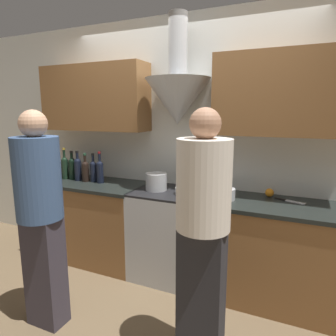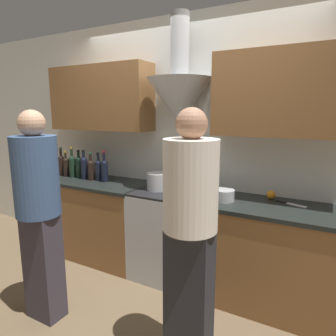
% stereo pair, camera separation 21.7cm
% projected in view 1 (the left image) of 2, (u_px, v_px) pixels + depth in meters
% --- Properties ---
extents(ground_plane, '(12.00, 12.00, 0.00)m').
position_uv_depth(ground_plane, '(158.00, 292.00, 2.79)').
color(ground_plane, brown).
extents(wall_back, '(8.40, 0.63, 2.60)m').
position_uv_depth(wall_back, '(182.00, 129.00, 3.05)').
color(wall_back, silver).
rests_on(wall_back, ground_plane).
extents(counter_left, '(1.28, 0.62, 0.89)m').
position_uv_depth(counter_left, '(92.00, 220.00, 3.40)').
color(counter_left, brown).
rests_on(counter_left, ground_plane).
extents(counter_right, '(1.22, 0.62, 0.89)m').
position_uv_depth(counter_right, '(274.00, 252.00, 2.61)').
color(counter_right, brown).
rests_on(counter_right, ground_plane).
extents(stove_range, '(0.74, 0.60, 0.89)m').
position_uv_depth(stove_range, '(172.00, 234.00, 3.00)').
color(stove_range, '#B7BABC').
rests_on(stove_range, ground_plane).
extents(wine_bottle_0, '(0.08, 0.08, 0.34)m').
position_uv_depth(wine_bottle_0, '(53.00, 166.00, 3.53)').
color(wine_bottle_0, black).
rests_on(wine_bottle_0, counter_left).
extents(wine_bottle_1, '(0.07, 0.07, 0.31)m').
position_uv_depth(wine_bottle_1, '(58.00, 167.00, 3.49)').
color(wine_bottle_1, black).
rests_on(wine_bottle_1, counter_left).
extents(wine_bottle_2, '(0.08, 0.08, 0.36)m').
position_uv_depth(wine_bottle_2, '(65.00, 166.00, 3.44)').
color(wine_bottle_2, black).
rests_on(wine_bottle_2, counter_left).
extents(wine_bottle_3, '(0.08, 0.08, 0.33)m').
position_uv_depth(wine_bottle_3, '(72.00, 167.00, 3.42)').
color(wine_bottle_3, black).
rests_on(wine_bottle_3, counter_left).
extents(wine_bottle_4, '(0.08, 0.08, 0.34)m').
position_uv_depth(wine_bottle_4, '(78.00, 168.00, 3.36)').
color(wine_bottle_4, black).
rests_on(wine_bottle_4, counter_left).
extents(wine_bottle_5, '(0.08, 0.08, 0.32)m').
position_uv_depth(wine_bottle_5, '(85.00, 170.00, 3.31)').
color(wine_bottle_5, black).
rests_on(wine_bottle_5, counter_left).
extents(wine_bottle_6, '(0.07, 0.07, 0.32)m').
position_uv_depth(wine_bottle_6, '(93.00, 170.00, 3.30)').
color(wine_bottle_6, black).
rests_on(wine_bottle_6, counter_left).
extents(wine_bottle_7, '(0.08, 0.08, 0.34)m').
position_uv_depth(wine_bottle_7, '(100.00, 170.00, 3.25)').
color(wine_bottle_7, black).
rests_on(wine_bottle_7, counter_left).
extents(stock_pot, '(0.21, 0.21, 0.17)m').
position_uv_depth(stock_pot, '(156.00, 182.00, 2.96)').
color(stock_pot, '#B7BABC').
rests_on(stock_pot, stove_range).
extents(mixing_bowl, '(0.23, 0.23, 0.06)m').
position_uv_depth(mixing_bowl, '(187.00, 191.00, 2.82)').
color(mixing_bowl, '#B7BABC').
rests_on(mixing_bowl, stove_range).
extents(orange_fruit, '(0.08, 0.08, 0.08)m').
position_uv_depth(orange_fruit, '(270.00, 193.00, 2.73)').
color(orange_fruit, orange).
rests_on(orange_fruit, counter_right).
extents(saucepan, '(0.18, 0.18, 0.10)m').
position_uv_depth(saucepan, '(225.00, 194.00, 2.65)').
color(saucepan, '#B7BABC').
rests_on(saucepan, counter_right).
extents(chefs_knife, '(0.26, 0.11, 0.01)m').
position_uv_depth(chefs_knife, '(290.00, 201.00, 2.59)').
color(chefs_knife, silver).
rests_on(chefs_knife, counter_right).
extents(person_foreground_left, '(0.33, 0.33, 1.67)m').
position_uv_depth(person_foreground_left, '(40.00, 211.00, 2.23)').
color(person_foreground_left, '#38333D').
rests_on(person_foreground_left, ground_plane).
extents(person_foreground_right, '(0.33, 0.33, 1.68)m').
position_uv_depth(person_foreground_right, '(203.00, 231.00, 1.84)').
color(person_foreground_right, '#28282D').
rests_on(person_foreground_right, ground_plane).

